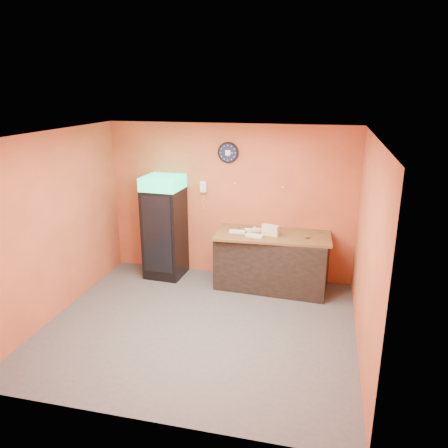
% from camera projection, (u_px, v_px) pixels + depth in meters
% --- Properties ---
extents(floor, '(4.50, 4.50, 0.00)m').
position_uv_depth(floor, '(200.00, 326.00, 6.49)').
color(floor, '#47474C').
rests_on(floor, ground).
extents(back_wall, '(4.50, 0.02, 2.80)m').
position_uv_depth(back_wall, '(229.00, 202.00, 7.93)').
color(back_wall, '#DD643E').
rests_on(back_wall, floor).
extents(left_wall, '(0.02, 4.00, 2.80)m').
position_uv_depth(left_wall, '(55.00, 225.00, 6.56)').
color(left_wall, '#DD643E').
rests_on(left_wall, floor).
extents(right_wall, '(0.02, 4.00, 2.80)m').
position_uv_depth(right_wall, '(367.00, 250.00, 5.57)').
color(right_wall, '#DD643E').
rests_on(right_wall, floor).
extents(ceiling, '(4.50, 4.00, 0.02)m').
position_uv_depth(ceiling, '(196.00, 135.00, 5.65)').
color(ceiling, white).
rests_on(ceiling, back_wall).
extents(beverage_cooler, '(0.70, 0.71, 1.89)m').
position_uv_depth(beverage_cooler, '(164.00, 229.00, 7.95)').
color(beverage_cooler, black).
rests_on(beverage_cooler, floor).
extents(prep_counter, '(1.95, 0.96, 0.95)m').
position_uv_depth(prep_counter, '(272.00, 262.00, 7.62)').
color(prep_counter, black).
rests_on(prep_counter, floor).
extents(wall_clock, '(0.37, 0.06, 0.37)m').
position_uv_depth(wall_clock, '(228.00, 153.00, 7.64)').
color(wall_clock, black).
rests_on(wall_clock, back_wall).
extents(wall_phone, '(0.11, 0.10, 0.20)m').
position_uv_depth(wall_phone, '(203.00, 187.00, 7.90)').
color(wall_phone, white).
rests_on(wall_phone, back_wall).
extents(butcher_paper, '(1.99, 0.99, 0.04)m').
position_uv_depth(butcher_paper, '(273.00, 235.00, 7.47)').
color(butcher_paper, brown).
rests_on(butcher_paper, prep_counter).
extents(sub_roll_stack, '(0.31, 0.18, 0.18)m').
position_uv_depth(sub_roll_stack, '(270.00, 230.00, 7.36)').
color(sub_roll_stack, beige).
rests_on(sub_roll_stack, butcher_paper).
extents(wrapped_sandwich_left, '(0.28, 0.13, 0.04)m').
position_uv_depth(wrapped_sandwich_left, '(237.00, 232.00, 7.52)').
color(wrapped_sandwich_left, silver).
rests_on(wrapped_sandwich_left, butcher_paper).
extents(wrapped_sandwich_mid, '(0.30, 0.16, 0.04)m').
position_uv_depth(wrapped_sandwich_mid, '(254.00, 236.00, 7.31)').
color(wrapped_sandwich_mid, silver).
rests_on(wrapped_sandwich_mid, butcher_paper).
extents(wrapped_sandwich_right, '(0.28, 0.22, 0.04)m').
position_uv_depth(wrapped_sandwich_right, '(253.00, 230.00, 7.60)').
color(wrapped_sandwich_right, silver).
rests_on(wrapped_sandwich_right, butcher_paper).
extents(kitchen_tool, '(0.07, 0.07, 0.07)m').
position_uv_depth(kitchen_tool, '(254.00, 228.00, 7.67)').
color(kitchen_tool, silver).
rests_on(kitchen_tool, butcher_paper).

